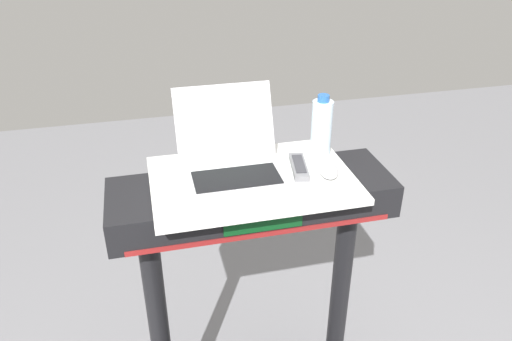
{
  "coord_description": "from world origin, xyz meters",
  "views": [
    {
      "loc": [
        -0.31,
        -0.62,
        1.91
      ],
      "look_at": [
        0.0,
        0.65,
        1.19
      ],
      "focal_mm": 35.14,
      "sensor_mm": 36.0,
      "label": 1
    }
  ],
  "objects": [
    {
      "name": "tv_remote",
      "position": [
        0.16,
        0.71,
        1.15
      ],
      "size": [
        0.07,
        0.17,
        0.02
      ],
      "color": "slate",
      "rests_on": "desk_board"
    },
    {
      "name": "laptop",
      "position": [
        -0.05,
        0.75,
        1.19
      ],
      "size": [
        0.32,
        0.33,
        0.24
      ],
      "rotation": [
        0.0,
        0.0,
        0.03
      ],
      "color": "#B7B7BC",
      "rests_on": "desk_board"
    },
    {
      "name": "desk_board",
      "position": [
        0.0,
        0.7,
        1.13
      ],
      "size": [
        0.63,
        0.42,
        0.02
      ],
      "primitive_type": "cube",
      "color": "white",
      "rests_on": "treadmill_base"
    },
    {
      "name": "water_bottle",
      "position": [
        0.26,
        0.79,
        1.24
      ],
      "size": [
        0.07,
        0.07,
        0.21
      ],
      "color": "silver",
      "rests_on": "desk_board"
    },
    {
      "name": "computer_mouse",
      "position": [
        0.23,
        0.66,
        1.15
      ],
      "size": [
        0.08,
        0.11,
        0.03
      ],
      "primitive_type": "ellipsoid",
      "rotation": [
        0.0,
        0.0,
        -0.22
      ],
      "color": "#B2B2B7",
      "rests_on": "desk_board"
    }
  ]
}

